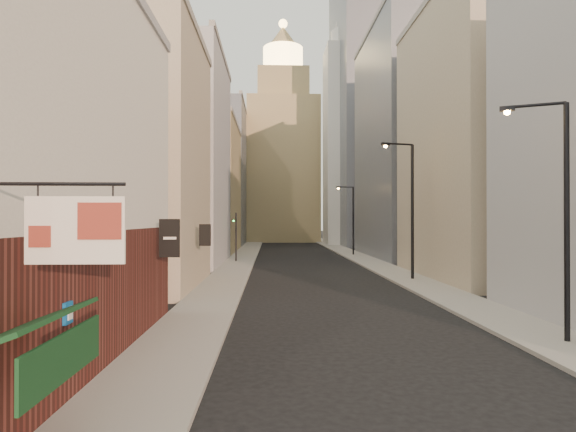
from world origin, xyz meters
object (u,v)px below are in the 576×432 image
object	(u,v)px
clock_tower	(283,154)
streetlamp_mid	(409,202)
streetlamp_far	(352,216)
traffic_light_left	(236,228)
white_tower	(348,137)
streetlamp_near	(560,206)

from	to	relation	value
clock_tower	streetlamp_mid	bearing A→B (deg)	-83.31
clock_tower	streetlamp_far	xyz separation A→B (m)	(7.25, -39.76, -12.91)
traffic_light_left	streetlamp_far	bearing A→B (deg)	-133.94
white_tower	streetlamp_mid	xyz separation A→B (m)	(-3.58, -49.26, -13.06)
white_tower	streetlamp_near	world-z (taller)	white_tower
streetlamp_near	streetlamp_far	bearing A→B (deg)	114.88
white_tower	streetlamp_far	bearing A→B (deg)	-98.28
clock_tower	traffic_light_left	xyz separation A→B (m)	(-5.89, -48.43, -14.11)
clock_tower	streetlamp_near	size ratio (longest dim) A/B	5.34
white_tower	streetlamp_near	distance (m)	68.11
traffic_light_left	streetlamp_mid	bearing A→B (deg)	144.54
traffic_light_left	clock_tower	bearing A→B (deg)	-84.30
clock_tower	streetlamp_near	bearing A→B (deg)	-84.58
white_tower	traffic_light_left	xyz separation A→B (m)	(-16.89, -34.43, -15.08)
streetlamp_far	streetlamp_near	bearing A→B (deg)	-95.74
streetlamp_far	white_tower	bearing A→B (deg)	75.43
clock_tower	white_tower	distance (m)	17.83
streetlamp_far	traffic_light_left	bearing A→B (deg)	-152.86
streetlamp_near	clock_tower	bearing A→B (deg)	119.75
clock_tower	streetlamp_near	world-z (taller)	clock_tower
streetlamp_near	streetlamp_far	size ratio (longest dim) A/B	1.02
streetlamp_near	streetlamp_mid	world-z (taller)	streetlamp_mid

